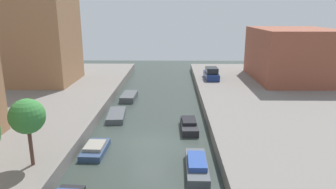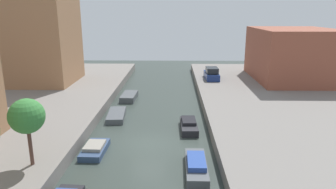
# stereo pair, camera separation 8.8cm
# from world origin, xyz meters

# --- Properties ---
(ground_plane) EXTENTS (84.00, 84.00, 0.00)m
(ground_plane) POSITION_xyz_m (0.00, 0.00, 0.00)
(ground_plane) COLOR #333D38
(low_block_right) EXTENTS (10.00, 12.83, 6.82)m
(low_block_right) POSITION_xyz_m (18.00, 19.56, 4.41)
(low_block_right) COLOR brown
(low_block_right) RESTS_ON quay_right
(street_tree_2) EXTENTS (2.09, 2.09, 4.16)m
(street_tree_2) POSITION_xyz_m (-6.59, -5.37, 4.09)
(street_tree_2) COLOR brown
(street_tree_2) RESTS_ON quay_left
(parked_car) EXTENTS (1.83, 4.17, 1.64)m
(parked_car) POSITION_xyz_m (7.15, 19.43, 1.68)
(parked_car) COLOR navy
(parked_car) RESTS_ON quay_right
(moored_boat_left_3) EXTENTS (1.62, 3.33, 0.69)m
(moored_boat_left_3) POSITION_xyz_m (-3.76, -1.63, 0.29)
(moored_boat_left_3) COLOR #33476B
(moored_boat_left_3) RESTS_ON ground_plane
(moored_boat_left_4) EXTENTS (1.90, 4.22, 0.52)m
(moored_boat_left_4) POSITION_xyz_m (-3.59, 6.06, 0.26)
(moored_boat_left_4) COLOR #4C5156
(moored_boat_left_4) RESTS_ON ground_plane
(moored_boat_left_5) EXTENTS (1.73, 3.75, 0.67)m
(moored_boat_left_5) POSITION_xyz_m (-3.27, 12.56, 0.33)
(moored_boat_left_5) COLOR #4C5156
(moored_boat_left_5) RESTS_ON ground_plane
(moored_boat_right_2) EXTENTS (1.38, 4.40, 0.95)m
(moored_boat_right_2) POSITION_xyz_m (3.47, -4.31, 0.41)
(moored_boat_right_2) COLOR #4C5156
(moored_boat_right_2) RESTS_ON ground_plane
(moored_boat_right_3) EXTENTS (1.49, 3.79, 0.87)m
(moored_boat_right_3) POSITION_xyz_m (3.32, 3.10, 0.38)
(moored_boat_right_3) COLOR #232328
(moored_boat_right_3) RESTS_ON ground_plane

